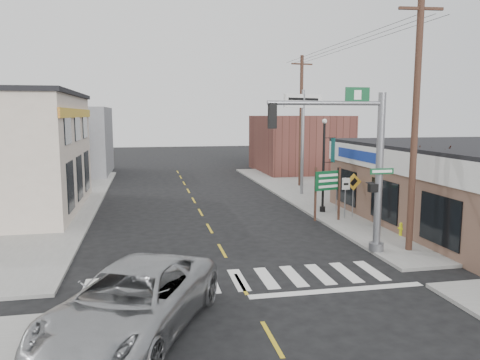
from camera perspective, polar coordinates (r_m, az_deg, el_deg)
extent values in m
plane|color=black|center=(16.28, 0.11, -12.56)|extent=(140.00, 140.00, 0.00)
cube|color=gray|center=(30.94, 11.75, -2.71)|extent=(6.00, 38.00, 0.13)
cube|color=gray|center=(29.13, -23.00, -3.85)|extent=(6.00, 38.00, 0.13)
cube|color=gold|center=(23.84, -3.74, -5.89)|extent=(0.12, 56.00, 0.01)
cube|color=silver|center=(16.65, -0.17, -12.07)|extent=(11.00, 2.20, 0.01)
cube|color=brown|center=(47.48, 7.14, 4.40)|extent=(8.00, 10.00, 5.60)
cube|color=gray|center=(47.68, -21.03, 4.43)|extent=(9.00, 10.00, 6.40)
imported|color=#9A9B9F|center=(12.85, -12.98, -14.22)|extent=(5.45, 7.15, 1.80)
cylinder|color=gray|center=(19.75, 16.60, 0.80)|extent=(0.30, 0.30, 6.45)
cylinder|color=gray|center=(18.62, 10.42, 9.21)|extent=(4.73, 0.17, 0.17)
cube|color=black|center=(17.93, 3.87, 7.83)|extent=(0.30, 0.24, 0.97)
cube|color=#0E4524|center=(19.55, 16.92, 1.03)|extent=(1.02, 0.04, 0.24)
cube|color=#0E4524|center=(19.14, 14.09, 10.03)|extent=(1.02, 0.05, 0.59)
cube|color=black|center=(19.67, 15.96, -0.95)|extent=(0.34, 0.28, 0.34)
cube|color=#4A2E22|center=(24.90, 9.18, -1.72)|extent=(0.10, 0.10, 2.86)
cube|color=#4A2E22|center=(25.40, 11.99, -1.61)|extent=(0.10, 0.10, 2.86)
cube|color=#0B501E|center=(24.98, 10.70, -0.07)|extent=(1.63, 0.05, 1.02)
cylinder|color=#D1D614|center=(23.11, 19.04, -5.81)|extent=(0.18, 0.18, 0.50)
sphere|color=#D1D614|center=(23.05, 19.07, -5.15)|extent=(0.20, 0.20, 0.20)
cylinder|color=gray|center=(26.30, 13.60, -2.04)|extent=(0.05, 0.05, 2.22)
cube|color=gold|center=(26.14, 13.68, -0.23)|extent=(0.94, 0.03, 0.94)
cylinder|color=black|center=(27.21, 10.14, 1.52)|extent=(0.14, 0.14, 5.16)
sphere|color=silver|center=(27.04, 10.28, 7.07)|extent=(0.28, 0.28, 0.28)
cube|color=#114F4C|center=(27.32, 11.26, 3.61)|extent=(0.02, 0.55, 1.39)
cylinder|color=gray|center=(33.14, 7.62, 4.56)|extent=(0.21, 0.21, 7.29)
cube|color=silver|center=(33.10, 7.71, 9.52)|extent=(3.43, 0.18, 0.91)
cylinder|color=black|center=(22.77, 22.02, -2.53)|extent=(0.21, 0.21, 3.32)
ellipsoid|color=#123316|center=(22.36, 26.70, -5.98)|extent=(1.38, 1.38, 1.03)
ellipsoid|color=black|center=(25.15, 20.30, -4.43)|extent=(1.05, 1.05, 0.79)
cylinder|color=#4D3B26|center=(20.17, 20.56, 6.31)|extent=(0.27, 0.27, 10.34)
cube|color=#4D3B26|center=(20.57, 21.20, 18.91)|extent=(1.80, 0.11, 0.11)
cylinder|color=#46301D|center=(37.08, 7.44, 7.08)|extent=(0.26, 0.26, 10.09)
cube|color=#46301D|center=(37.28, 7.56, 13.84)|extent=(1.76, 0.11, 0.11)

